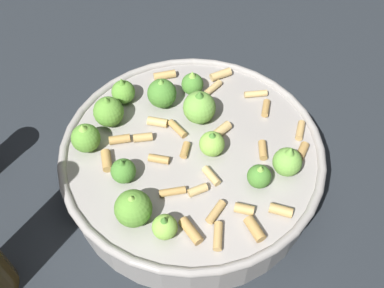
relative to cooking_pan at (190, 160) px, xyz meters
The scene contains 2 objects.
ground_plane 0.04m from the cooking_pan, 46.51° to the left, with size 2.40×2.40×0.00m, color #23282D.
cooking_pan is the anchor object (origin of this frame).
Camera 1 is at (0.29, -0.19, 0.53)m, focal length 41.21 mm.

